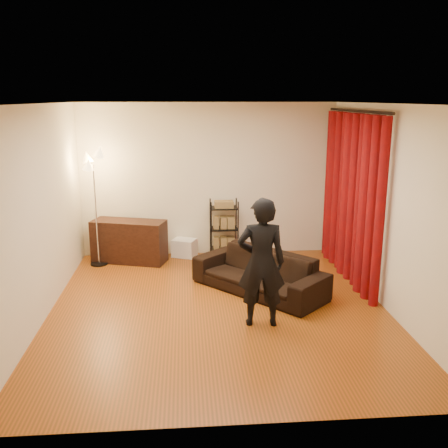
{
  "coord_description": "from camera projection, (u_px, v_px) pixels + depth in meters",
  "views": [
    {
      "loc": [
        -0.43,
        -6.26,
        2.77
      ],
      "look_at": [
        0.1,
        0.3,
        1.1
      ],
      "focal_mm": 40.0,
      "sensor_mm": 36.0,
      "label": 1
    }
  ],
  "objects": [
    {
      "name": "floor_lamp",
      "position": [
        96.0,
        210.0,
        8.3
      ],
      "size": [
        0.45,
        0.45,
        1.92
      ],
      "primitive_type": null,
      "rotation": [
        0.0,
        0.0,
        0.4
      ],
      "color": "silver",
      "rests_on": "ground"
    },
    {
      "name": "wall_left",
      "position": [
        40.0,
        214.0,
        6.26
      ],
      "size": [
        0.0,
        5.0,
        5.0
      ],
      "primitive_type": "plane",
      "rotation": [
        1.57,
        0.0,
        1.57
      ],
      "color": "beige",
      "rests_on": "ground"
    },
    {
      "name": "curtain",
      "position": [
        350.0,
        197.0,
        7.7
      ],
      "size": [
        0.22,
        2.65,
        2.55
      ],
      "primitive_type": null,
      "color": "#830606",
      "rests_on": "ground"
    },
    {
      "name": "media_cabinet",
      "position": [
        129.0,
        241.0,
        8.61
      ],
      "size": [
        1.33,
        0.81,
        0.73
      ],
      "primitive_type": "cube",
      "rotation": [
        0.0,
        0.0,
        -0.29
      ],
      "color": "black",
      "rests_on": "ground"
    },
    {
      "name": "ceiling",
      "position": [
        218.0,
        104.0,
        6.1
      ],
      "size": [
        5.0,
        5.0,
        0.0
      ],
      "primitive_type": "plane",
      "rotation": [
        3.14,
        0.0,
        0.0
      ],
      "color": "white",
      "rests_on": "ground"
    },
    {
      "name": "wall_back",
      "position": [
        208.0,
        180.0,
        8.85
      ],
      "size": [
        5.0,
        0.0,
        5.0
      ],
      "primitive_type": "plane",
      "rotation": [
        1.57,
        0.0,
        0.0
      ],
      "color": "beige",
      "rests_on": "ground"
    },
    {
      "name": "wire_shelf",
      "position": [
        224.0,
        228.0,
        8.86
      ],
      "size": [
        0.47,
        0.34,
        1.03
      ],
      "primitive_type": null,
      "rotation": [
        0.0,
        0.0,
        -0.02
      ],
      "color": "black",
      "rests_on": "ground"
    },
    {
      "name": "wall_right",
      "position": [
        387.0,
        208.0,
        6.61
      ],
      "size": [
        0.0,
        5.0,
        5.0
      ],
      "primitive_type": "plane",
      "rotation": [
        1.57,
        0.0,
        -1.57
      ],
      "color": "beige",
      "rests_on": "ground"
    },
    {
      "name": "floor",
      "position": [
        218.0,
        308.0,
        6.76
      ],
      "size": [
        5.0,
        5.0,
        0.0
      ],
      "primitive_type": "plane",
      "color": "#994513",
      "rests_on": "ground"
    },
    {
      "name": "sofa",
      "position": [
        259.0,
        272.0,
        7.28
      ],
      "size": [
        1.95,
        2.01,
        0.59
      ],
      "primitive_type": "imported",
      "rotation": [
        0.0,
        0.0,
        -0.82
      ],
      "color": "black",
      "rests_on": "ground"
    },
    {
      "name": "wall_front",
      "position": [
        239.0,
        279.0,
        4.02
      ],
      "size": [
        5.0,
        0.0,
        5.0
      ],
      "primitive_type": "plane",
      "rotation": [
        -1.57,
        0.0,
        0.0
      ],
      "color": "beige",
      "rests_on": "ground"
    },
    {
      "name": "storage_boxes",
      "position": [
        184.0,
        248.0,
        8.92
      ],
      "size": [
        0.48,
        0.43,
        0.32
      ],
      "primitive_type": null,
      "rotation": [
        0.0,
        0.0,
        -0.37
      ],
      "color": "silver",
      "rests_on": "ground"
    },
    {
      "name": "person",
      "position": [
        261.0,
        263.0,
        6.1
      ],
      "size": [
        0.61,
        0.42,
        1.63
      ],
      "primitive_type": "imported",
      "rotation": [
        0.0,
        0.0,
        3.09
      ],
      "color": "black",
      "rests_on": "ground"
    },
    {
      "name": "curtain_rod",
      "position": [
        357.0,
        111.0,
        7.38
      ],
      "size": [
        0.04,
        2.65,
        0.04
      ],
      "primitive_type": "cylinder",
      "rotation": [
        1.57,
        0.0,
        0.0
      ],
      "color": "black",
      "rests_on": "wall_right"
    }
  ]
}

